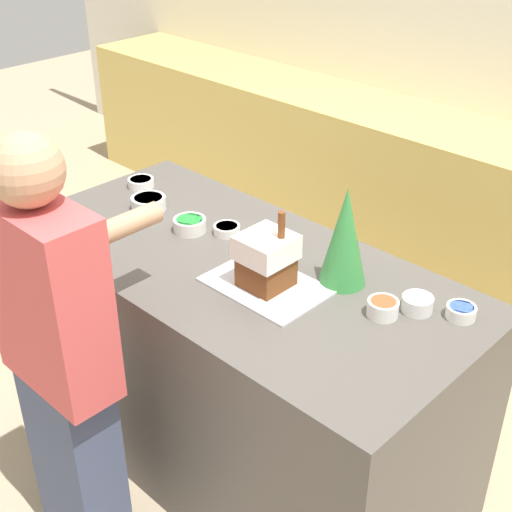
{
  "coord_description": "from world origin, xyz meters",
  "views": [
    {
      "loc": [
        1.56,
        -1.52,
        2.23
      ],
      "look_at": [
        0.09,
        0.0,
        0.99
      ],
      "focal_mm": 50.0,
      "sensor_mm": 36.0,
      "label": 1
    }
  ],
  "objects_px": {
    "candy_bowl_near_tray_left": "(149,202)",
    "candy_bowl_beside_tree": "(190,224)",
    "baking_tray": "(266,285)",
    "candy_bowl_center_rear": "(461,311)",
    "decorative_tree": "(345,236)",
    "candy_bowl_behind_tray": "(227,229)",
    "candy_bowl_front_corner": "(141,182)",
    "candy_bowl_near_tray_right": "(383,307)",
    "person": "(62,366)",
    "candy_bowl_far_left": "(417,303)",
    "gingerbread_house": "(266,259)"
  },
  "relations": [
    {
      "from": "baking_tray",
      "to": "candy_bowl_beside_tree",
      "type": "bearing_deg",
      "value": 170.21
    },
    {
      "from": "baking_tray",
      "to": "candy_bowl_beside_tree",
      "type": "xyz_separation_m",
      "value": [
        -0.48,
        0.08,
        0.02
      ]
    },
    {
      "from": "decorative_tree",
      "to": "candy_bowl_behind_tray",
      "type": "bearing_deg",
      "value": -176.24
    },
    {
      "from": "candy_bowl_front_corner",
      "to": "candy_bowl_near_tray_left",
      "type": "xyz_separation_m",
      "value": [
        0.19,
        -0.11,
        0.01
      ]
    },
    {
      "from": "candy_bowl_center_rear",
      "to": "person",
      "type": "relative_size",
      "value": 0.06
    },
    {
      "from": "gingerbread_house",
      "to": "candy_bowl_behind_tray",
      "type": "xyz_separation_m",
      "value": [
        -0.36,
        0.17,
        -0.09
      ]
    },
    {
      "from": "candy_bowl_behind_tray",
      "to": "person",
      "type": "bearing_deg",
      "value": -83.09
    },
    {
      "from": "baking_tray",
      "to": "candy_bowl_far_left",
      "type": "distance_m",
      "value": 0.5
    },
    {
      "from": "gingerbread_house",
      "to": "candy_bowl_center_rear",
      "type": "height_order",
      "value": "gingerbread_house"
    },
    {
      "from": "candy_bowl_near_tray_left",
      "to": "candy_bowl_beside_tree",
      "type": "bearing_deg",
      "value": -2.0
    },
    {
      "from": "baking_tray",
      "to": "decorative_tree",
      "type": "xyz_separation_m",
      "value": [
        0.16,
        0.2,
        0.17
      ]
    },
    {
      "from": "baking_tray",
      "to": "candy_bowl_beside_tree",
      "type": "distance_m",
      "value": 0.49
    },
    {
      "from": "decorative_tree",
      "to": "candy_bowl_behind_tray",
      "type": "relative_size",
      "value": 3.46
    },
    {
      "from": "gingerbread_house",
      "to": "candy_bowl_front_corner",
      "type": "bearing_deg",
      "value": 167.75
    },
    {
      "from": "candy_bowl_far_left",
      "to": "candy_bowl_center_rear",
      "type": "xyz_separation_m",
      "value": [
        0.12,
        0.06,
        -0.01
      ]
    },
    {
      "from": "decorative_tree",
      "to": "candy_bowl_center_rear",
      "type": "distance_m",
      "value": 0.44
    },
    {
      "from": "candy_bowl_behind_tray",
      "to": "person",
      "type": "height_order",
      "value": "person"
    },
    {
      "from": "candy_bowl_near_tray_right",
      "to": "person",
      "type": "bearing_deg",
      "value": -129.66
    },
    {
      "from": "gingerbread_house",
      "to": "candy_bowl_far_left",
      "type": "relative_size",
      "value": 2.76
    },
    {
      "from": "candy_bowl_near_tray_left",
      "to": "candy_bowl_center_rear",
      "type": "relative_size",
      "value": 1.49
    },
    {
      "from": "candy_bowl_near_tray_left",
      "to": "candy_bowl_far_left",
      "type": "bearing_deg",
      "value": 6.65
    },
    {
      "from": "gingerbread_house",
      "to": "decorative_tree",
      "type": "height_order",
      "value": "decorative_tree"
    },
    {
      "from": "gingerbread_house",
      "to": "candy_bowl_near_tray_right",
      "type": "xyz_separation_m",
      "value": [
        0.38,
        0.13,
        -0.08
      ]
    },
    {
      "from": "candy_bowl_front_corner",
      "to": "person",
      "type": "height_order",
      "value": "person"
    },
    {
      "from": "candy_bowl_behind_tray",
      "to": "candy_bowl_center_rear",
      "type": "relative_size",
      "value": 1.08
    },
    {
      "from": "gingerbread_house",
      "to": "person",
      "type": "distance_m",
      "value": 0.73
    },
    {
      "from": "gingerbread_house",
      "to": "candy_bowl_far_left",
      "type": "distance_m",
      "value": 0.51
    },
    {
      "from": "candy_bowl_beside_tree",
      "to": "baking_tray",
      "type": "bearing_deg",
      "value": -9.79
    },
    {
      "from": "baking_tray",
      "to": "person",
      "type": "relative_size",
      "value": 0.25
    },
    {
      "from": "decorative_tree",
      "to": "candy_bowl_front_corner",
      "type": "distance_m",
      "value": 1.11
    },
    {
      "from": "gingerbread_house",
      "to": "candy_bowl_near_tray_right",
      "type": "distance_m",
      "value": 0.41
    },
    {
      "from": "decorative_tree",
      "to": "candy_bowl_near_tray_right",
      "type": "relative_size",
      "value": 3.51
    },
    {
      "from": "gingerbread_house",
      "to": "candy_bowl_beside_tree",
      "type": "xyz_separation_m",
      "value": [
        -0.48,
        0.08,
        -0.08
      ]
    },
    {
      "from": "candy_bowl_front_corner",
      "to": "candy_bowl_near_tray_right",
      "type": "relative_size",
      "value": 1.11
    },
    {
      "from": "decorative_tree",
      "to": "candy_bowl_behind_tray",
      "type": "xyz_separation_m",
      "value": [
        -0.53,
        -0.03,
        -0.16
      ]
    },
    {
      "from": "candy_bowl_far_left",
      "to": "candy_bowl_near_tray_left",
      "type": "xyz_separation_m",
      "value": [
        -1.18,
        -0.14,
        0.0
      ]
    },
    {
      "from": "decorative_tree",
      "to": "person",
      "type": "bearing_deg",
      "value": -116.89
    },
    {
      "from": "candy_bowl_behind_tray",
      "to": "candy_bowl_near_tray_left",
      "type": "relative_size",
      "value": 0.72
    },
    {
      "from": "candy_bowl_near_tray_right",
      "to": "decorative_tree",
      "type": "bearing_deg",
      "value": 162.49
    },
    {
      "from": "candy_bowl_beside_tree",
      "to": "candy_bowl_center_rear",
      "type": "bearing_deg",
      "value": 11.43
    },
    {
      "from": "decorative_tree",
      "to": "candy_bowl_center_rear",
      "type": "height_order",
      "value": "decorative_tree"
    },
    {
      "from": "person",
      "to": "candy_bowl_beside_tree",
      "type": "bearing_deg",
      "value": 106.56
    },
    {
      "from": "candy_bowl_far_left",
      "to": "baking_tray",
      "type": "bearing_deg",
      "value": -152.59
    },
    {
      "from": "candy_bowl_near_tray_right",
      "to": "candy_bowl_center_rear",
      "type": "height_order",
      "value": "candy_bowl_near_tray_right"
    },
    {
      "from": "candy_bowl_beside_tree",
      "to": "candy_bowl_behind_tray",
      "type": "bearing_deg",
      "value": 35.19
    },
    {
      "from": "baking_tray",
      "to": "candy_bowl_center_rear",
      "type": "bearing_deg",
      "value": 27.53
    },
    {
      "from": "person",
      "to": "candy_bowl_behind_tray",
      "type": "bearing_deg",
      "value": 96.91
    },
    {
      "from": "candy_bowl_far_left",
      "to": "candy_bowl_near_tray_left",
      "type": "bearing_deg",
      "value": -173.35
    },
    {
      "from": "gingerbread_house",
      "to": "candy_bowl_near_tray_right",
      "type": "bearing_deg",
      "value": 19.2
    },
    {
      "from": "candy_bowl_beside_tree",
      "to": "candy_bowl_center_rear",
      "type": "height_order",
      "value": "candy_bowl_beside_tree"
    }
  ]
}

